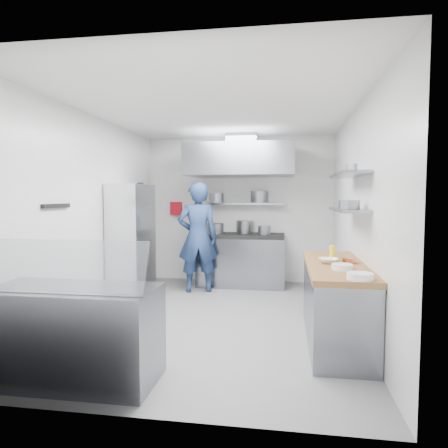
% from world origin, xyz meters
% --- Properties ---
extents(floor, '(5.00, 5.00, 0.00)m').
position_xyz_m(floor, '(0.00, 0.00, 0.00)').
color(floor, slate).
rests_on(floor, ground).
extents(ceiling, '(5.00, 5.00, 0.00)m').
position_xyz_m(ceiling, '(0.00, 0.00, 2.80)').
color(ceiling, silver).
rests_on(ceiling, wall_back).
extents(wall_back, '(3.60, 2.80, 0.02)m').
position_xyz_m(wall_back, '(0.00, 2.50, 1.40)').
color(wall_back, white).
rests_on(wall_back, floor).
extents(wall_front, '(3.60, 2.80, 0.02)m').
position_xyz_m(wall_front, '(0.00, -2.50, 1.40)').
color(wall_front, white).
rests_on(wall_front, floor).
extents(wall_left, '(2.80, 5.00, 0.02)m').
position_xyz_m(wall_left, '(-1.80, 0.00, 1.40)').
color(wall_left, white).
rests_on(wall_left, floor).
extents(wall_right, '(2.80, 5.00, 0.02)m').
position_xyz_m(wall_right, '(1.80, 0.00, 1.40)').
color(wall_right, white).
rests_on(wall_right, floor).
extents(gas_range, '(1.60, 0.80, 0.90)m').
position_xyz_m(gas_range, '(0.10, 2.10, 0.45)').
color(gas_range, gray).
rests_on(gas_range, floor).
extents(cooktop, '(1.57, 0.78, 0.06)m').
position_xyz_m(cooktop, '(0.10, 2.10, 0.93)').
color(cooktop, black).
rests_on(cooktop, gas_range).
extents(stock_pot_left, '(0.31, 0.31, 0.20)m').
position_xyz_m(stock_pot_left, '(-0.39, 2.07, 1.06)').
color(stock_pot_left, slate).
rests_on(stock_pot_left, cooktop).
extents(stock_pot_mid, '(0.32, 0.32, 0.24)m').
position_xyz_m(stock_pot_mid, '(0.14, 2.30, 1.08)').
color(stock_pot_mid, slate).
rests_on(stock_pot_mid, cooktop).
extents(stock_pot_right, '(0.23, 0.23, 0.16)m').
position_xyz_m(stock_pot_right, '(0.52, 2.08, 1.04)').
color(stock_pot_right, slate).
rests_on(stock_pot_right, cooktop).
extents(over_range_shelf, '(1.60, 0.30, 0.04)m').
position_xyz_m(over_range_shelf, '(0.10, 2.34, 1.52)').
color(over_range_shelf, gray).
rests_on(over_range_shelf, wall_back).
extents(shelf_pot_a, '(0.26, 0.26, 0.18)m').
position_xyz_m(shelf_pot_a, '(-0.39, 2.19, 1.63)').
color(shelf_pot_a, slate).
rests_on(shelf_pot_a, over_range_shelf).
extents(shelf_pot_b, '(0.33, 0.33, 0.22)m').
position_xyz_m(shelf_pot_b, '(0.40, 2.44, 1.65)').
color(shelf_pot_b, slate).
rests_on(shelf_pot_b, over_range_shelf).
extents(extractor_hood, '(1.90, 1.15, 0.55)m').
position_xyz_m(extractor_hood, '(0.10, 1.93, 2.30)').
color(extractor_hood, gray).
rests_on(extractor_hood, wall_back).
extents(hood_duct, '(0.55, 0.55, 0.24)m').
position_xyz_m(hood_duct, '(0.10, 2.15, 2.68)').
color(hood_duct, slate).
rests_on(hood_duct, extractor_hood).
extents(red_firebox, '(0.22, 0.10, 0.26)m').
position_xyz_m(red_firebox, '(-1.25, 2.44, 1.42)').
color(red_firebox, '#A60D1A').
rests_on(red_firebox, wall_back).
extents(chef, '(0.79, 0.62, 1.90)m').
position_xyz_m(chef, '(-0.60, 1.48, 0.95)').
color(chef, navy).
rests_on(chef, floor).
extents(wire_rack, '(0.50, 0.90, 1.85)m').
position_xyz_m(wire_rack, '(-1.53, 0.80, 0.93)').
color(wire_rack, silver).
rests_on(wire_rack, floor).
extents(rack_bin_a, '(0.17, 0.21, 0.19)m').
position_xyz_m(rack_bin_a, '(-1.53, 1.07, 0.80)').
color(rack_bin_a, white).
rests_on(rack_bin_a, wire_rack).
extents(rack_bin_b, '(0.14, 0.18, 0.16)m').
position_xyz_m(rack_bin_b, '(-1.53, 1.31, 1.30)').
color(rack_bin_b, yellow).
rests_on(rack_bin_b, wire_rack).
extents(rack_jar, '(0.10, 0.10, 0.18)m').
position_xyz_m(rack_jar, '(-1.48, 1.09, 1.80)').
color(rack_jar, black).
rests_on(rack_jar, wire_rack).
extents(knife_strip, '(0.04, 0.55, 0.05)m').
position_xyz_m(knife_strip, '(-1.78, -0.90, 1.55)').
color(knife_strip, black).
rests_on(knife_strip, wall_left).
extents(prep_counter_base, '(0.62, 2.00, 0.84)m').
position_xyz_m(prep_counter_base, '(1.48, -0.60, 0.42)').
color(prep_counter_base, gray).
rests_on(prep_counter_base, floor).
extents(prep_counter_top, '(0.65, 2.04, 0.06)m').
position_xyz_m(prep_counter_top, '(1.48, -0.60, 0.87)').
color(prep_counter_top, brown).
rests_on(prep_counter_top, prep_counter_base).
extents(plate_stack_a, '(0.24, 0.24, 0.06)m').
position_xyz_m(plate_stack_a, '(1.59, -1.49, 0.93)').
color(plate_stack_a, white).
rests_on(plate_stack_a, prep_counter_top).
extents(plate_stack_b, '(0.22, 0.22, 0.06)m').
position_xyz_m(plate_stack_b, '(1.49, -1.01, 0.93)').
color(plate_stack_b, white).
rests_on(plate_stack_b, prep_counter_top).
extents(copper_pan, '(0.16, 0.16, 0.06)m').
position_xyz_m(copper_pan, '(1.63, -0.57, 0.93)').
color(copper_pan, '#BB5C34').
rests_on(copper_pan, prep_counter_top).
extents(squeeze_bottle, '(0.07, 0.07, 0.18)m').
position_xyz_m(squeeze_bottle, '(1.46, -0.41, 0.99)').
color(squeeze_bottle, yellow).
rests_on(squeeze_bottle, prep_counter_top).
extents(mixing_bowl, '(0.26, 0.26, 0.06)m').
position_xyz_m(mixing_bowl, '(1.39, -0.60, 0.93)').
color(mixing_bowl, white).
rests_on(mixing_bowl, prep_counter_top).
extents(wall_shelf_lower, '(0.30, 1.30, 0.04)m').
position_xyz_m(wall_shelf_lower, '(1.64, -0.30, 1.50)').
color(wall_shelf_lower, gray).
rests_on(wall_shelf_lower, wall_right).
extents(wall_shelf_upper, '(0.30, 1.30, 0.04)m').
position_xyz_m(wall_shelf_upper, '(1.64, -0.30, 1.92)').
color(wall_shelf_upper, gray).
rests_on(wall_shelf_upper, wall_right).
extents(shelf_pot_c, '(0.24, 0.24, 0.10)m').
position_xyz_m(shelf_pot_c, '(1.62, -0.58, 1.57)').
color(shelf_pot_c, slate).
rests_on(shelf_pot_c, wall_shelf_lower).
extents(shelf_pot_d, '(0.24, 0.24, 0.14)m').
position_xyz_m(shelf_pot_d, '(1.79, 0.16, 2.01)').
color(shelf_pot_d, slate).
rests_on(shelf_pot_d, wall_shelf_upper).
extents(display_case, '(1.50, 0.70, 0.85)m').
position_xyz_m(display_case, '(-0.96, -2.00, 0.42)').
color(display_case, gray).
rests_on(display_case, floor).
extents(display_glass, '(1.47, 0.19, 0.42)m').
position_xyz_m(display_glass, '(-0.96, -2.12, 1.07)').
color(display_glass, silver).
rests_on(display_glass, display_case).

